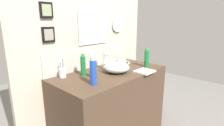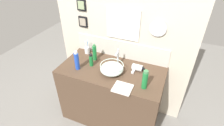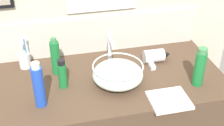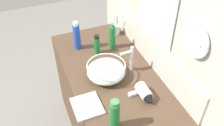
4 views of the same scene
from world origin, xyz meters
name	(u,v)px [view 2 (image 2 of 4)]	position (x,y,z in m)	size (l,w,h in m)	color
ground_plane	(111,114)	(0.00, 0.00, 0.00)	(6.00, 6.00, 0.00)	gray
vanity_counter	(111,94)	(0.00, 0.00, 0.42)	(1.29, 0.64, 0.84)	#4C3828
back_panel	(122,32)	(0.00, 0.35, 1.19)	(1.83, 0.09, 2.39)	beige
glass_bowl_sink	(112,68)	(0.03, -0.05, 0.90)	(0.28, 0.28, 0.11)	silver
faucet	(118,56)	(0.03, 0.13, 0.96)	(0.02, 0.10, 0.22)	silver
hair_drier	(138,68)	(0.31, 0.11, 0.88)	(0.17, 0.14, 0.08)	silver
toothbrush_cup	(87,50)	(-0.47, 0.23, 0.89)	(0.07, 0.07, 0.20)	silver
shampoo_bottle	(91,60)	(-0.27, -0.02, 0.92)	(0.05, 0.05, 0.17)	#197233
soap_dispenser	(95,53)	(-0.29, 0.12, 0.95)	(0.05, 0.05, 0.23)	#197233
spray_bottle	(145,80)	(0.45, -0.16, 0.95)	(0.06, 0.06, 0.23)	#197233
lotion_bottle	(77,61)	(-0.39, -0.14, 0.96)	(0.06, 0.06, 0.25)	blue
hand_towel	(123,88)	(0.24, -0.27, 0.85)	(0.20, 0.18, 0.02)	silver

